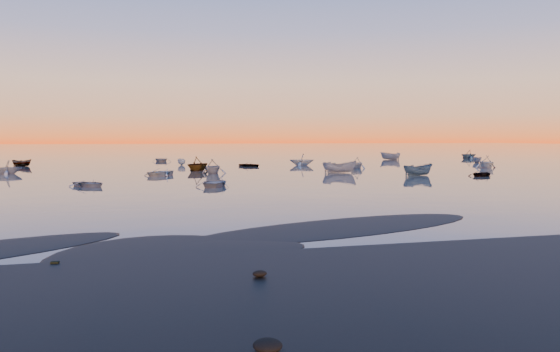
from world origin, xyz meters
name	(u,v)px	position (x,y,z in m)	size (l,w,h in m)	color
ground	(204,158)	(0.00, 100.00, 0.00)	(600.00, 600.00, 0.00)	#625A51
mud_lobes	(467,232)	(0.00, -1.00, 0.01)	(140.00, 6.00, 0.07)	black
moored_fleet	(245,169)	(0.00, 53.00, 0.00)	(124.00, 58.00, 1.20)	beige
boat_near_left	(89,186)	(-19.24, 29.06, 0.00)	(3.65, 1.52, 0.91)	gray
boat_near_center	(418,176)	(17.06, 34.35, 0.00)	(3.97, 1.68, 1.37)	#344E63
boat_near_right	(486,168)	(35.29, 46.81, 0.00)	(3.94, 1.77, 1.38)	beige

